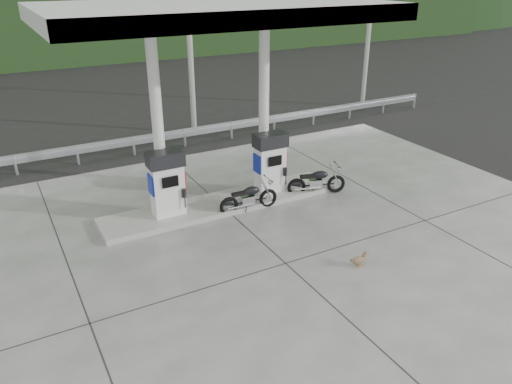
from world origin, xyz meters
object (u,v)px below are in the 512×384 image
motorcycle_left (249,198)px  motorcycle_right (317,182)px  gas_pump_right (270,163)px  gas_pump_left (167,183)px  duck (359,260)px

motorcycle_left → motorcycle_right: (2.35, 0.03, 0.01)m
gas_pump_right → motorcycle_left: bearing=-149.0°
gas_pump_left → gas_pump_right: 3.20m
gas_pump_right → motorcycle_right: 1.56m
motorcycle_right → duck: bearing=-93.3°
gas_pump_left → motorcycle_right: size_ratio=1.06×
gas_pump_left → motorcycle_left: bearing=-16.6°
gas_pump_left → gas_pump_right: size_ratio=1.00×
motorcycle_left → duck: bearing=-74.3°
gas_pump_right → motorcycle_right: size_ratio=1.06×
gas_pump_left → gas_pump_right: bearing=0.0°
duck → gas_pump_left: bearing=130.2°
gas_pump_left → duck: gas_pump_left is taller
motorcycle_left → motorcycle_right: 2.35m
motorcycle_left → gas_pump_right: bearing=33.7°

